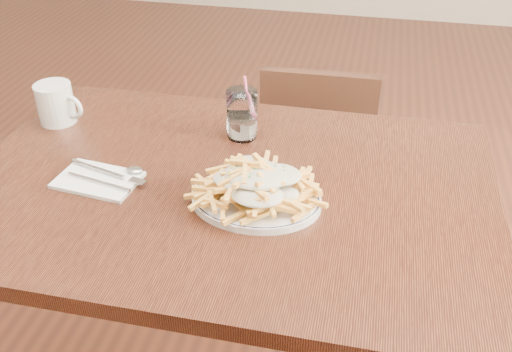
% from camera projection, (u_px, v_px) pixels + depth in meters
% --- Properties ---
extents(table, '(1.20, 0.80, 0.75)m').
position_uv_depth(table, '(227.00, 210.00, 1.33)').
color(table, black).
rests_on(table, ground).
extents(chair_far, '(0.37, 0.37, 0.78)m').
position_uv_depth(chair_far, '(317.00, 154.00, 1.96)').
color(chair_far, black).
rests_on(chair_far, ground).
extents(fries_plate, '(0.33, 0.31, 0.02)m').
position_uv_depth(fries_plate, '(256.00, 199.00, 1.22)').
color(fries_plate, white).
rests_on(fries_plate, table).
extents(loaded_fries, '(0.27, 0.22, 0.08)m').
position_uv_depth(loaded_fries, '(256.00, 180.00, 1.19)').
color(loaded_fries, '#EDAF48').
rests_on(loaded_fries, fries_plate).
extents(napkin, '(0.19, 0.14, 0.01)m').
position_uv_depth(napkin, '(98.00, 180.00, 1.28)').
color(napkin, white).
rests_on(napkin, table).
extents(cutlery, '(0.21, 0.11, 0.01)m').
position_uv_depth(cutlery, '(98.00, 176.00, 1.29)').
color(cutlery, silver).
rests_on(cutlery, napkin).
extents(water_glass, '(0.08, 0.08, 0.17)m').
position_uv_depth(water_glass, '(242.00, 117.00, 1.43)').
color(water_glass, white).
rests_on(water_glass, table).
extents(coffee_mug, '(0.13, 0.10, 0.11)m').
position_uv_depth(coffee_mug, '(56.00, 103.00, 1.49)').
color(coffee_mug, white).
rests_on(coffee_mug, table).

